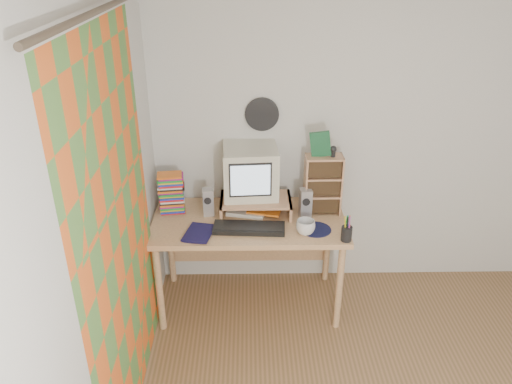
{
  "coord_description": "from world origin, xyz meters",
  "views": [
    {
      "loc": [
        -1.03,
        -1.77,
        2.55
      ],
      "look_at": [
        -0.98,
        1.33,
        1.0
      ],
      "focal_mm": 35.0,
      "sensor_mm": 36.0,
      "label": 1
    }
  ],
  "objects_px": {
    "keyboard": "(249,228)",
    "cd_rack": "(323,185)",
    "diary": "(186,230)",
    "mug": "(306,227)",
    "desk": "(249,231)",
    "crt_monitor": "(250,173)",
    "dvd_stack": "(172,196)"
  },
  "relations": [
    {
      "from": "keyboard",
      "to": "dvd_stack",
      "type": "relative_size",
      "value": 1.99
    },
    {
      "from": "keyboard",
      "to": "diary",
      "type": "relative_size",
      "value": 2.24
    },
    {
      "from": "crt_monitor",
      "to": "dvd_stack",
      "type": "distance_m",
      "value": 0.61
    },
    {
      "from": "crt_monitor",
      "to": "keyboard",
      "type": "height_order",
      "value": "crt_monitor"
    },
    {
      "from": "dvd_stack",
      "to": "mug",
      "type": "distance_m",
      "value": 1.02
    },
    {
      "from": "dvd_stack",
      "to": "diary",
      "type": "xyz_separation_m",
      "value": [
        0.13,
        -0.32,
        -0.1
      ]
    },
    {
      "from": "crt_monitor",
      "to": "diary",
      "type": "xyz_separation_m",
      "value": [
        -0.45,
        -0.33,
        -0.28
      ]
    },
    {
      "from": "cd_rack",
      "to": "mug",
      "type": "distance_m",
      "value": 0.39
    },
    {
      "from": "dvd_stack",
      "to": "cd_rack",
      "type": "xyz_separation_m",
      "value": [
        1.11,
        -0.02,
        0.1
      ]
    },
    {
      "from": "cd_rack",
      "to": "diary",
      "type": "distance_m",
      "value": 1.04
    },
    {
      "from": "crt_monitor",
      "to": "cd_rack",
      "type": "xyz_separation_m",
      "value": [
        0.53,
        -0.04,
        -0.08
      ]
    },
    {
      "from": "crt_monitor",
      "to": "keyboard",
      "type": "distance_m",
      "value": 0.42
    },
    {
      "from": "desk",
      "to": "cd_rack",
      "type": "bearing_deg",
      "value": 4.97
    },
    {
      "from": "cd_rack",
      "to": "diary",
      "type": "height_order",
      "value": "cd_rack"
    },
    {
      "from": "dvd_stack",
      "to": "mug",
      "type": "bearing_deg",
      "value": -26.65
    },
    {
      "from": "crt_monitor",
      "to": "dvd_stack",
      "type": "relative_size",
      "value": 1.54
    },
    {
      "from": "keyboard",
      "to": "mug",
      "type": "xyz_separation_m",
      "value": [
        0.39,
        -0.05,
        0.04
      ]
    },
    {
      "from": "dvd_stack",
      "to": "crt_monitor",
      "type": "bearing_deg",
      "value": -5.62
    },
    {
      "from": "desk",
      "to": "crt_monitor",
      "type": "height_order",
      "value": "crt_monitor"
    },
    {
      "from": "desk",
      "to": "keyboard",
      "type": "relative_size",
      "value": 2.81
    },
    {
      "from": "desk",
      "to": "dvd_stack",
      "type": "distance_m",
      "value": 0.63
    },
    {
      "from": "mug",
      "to": "crt_monitor",
      "type": "bearing_deg",
      "value": 136.8
    },
    {
      "from": "keyboard",
      "to": "mug",
      "type": "height_order",
      "value": "mug"
    },
    {
      "from": "desk",
      "to": "cd_rack",
      "type": "distance_m",
      "value": 0.65
    },
    {
      "from": "crt_monitor",
      "to": "cd_rack",
      "type": "relative_size",
      "value": 0.86
    },
    {
      "from": "desk",
      "to": "mug",
      "type": "distance_m",
      "value": 0.51
    },
    {
      "from": "dvd_stack",
      "to": "cd_rack",
      "type": "relative_size",
      "value": 0.56
    },
    {
      "from": "keyboard",
      "to": "cd_rack",
      "type": "xyz_separation_m",
      "value": [
        0.54,
        0.26,
        0.21
      ]
    },
    {
      "from": "keyboard",
      "to": "cd_rack",
      "type": "bearing_deg",
      "value": 29.49
    },
    {
      "from": "cd_rack",
      "to": "diary",
      "type": "bearing_deg",
      "value": -164.09
    },
    {
      "from": "desk",
      "to": "mug",
      "type": "xyz_separation_m",
      "value": [
        0.39,
        -0.27,
        0.19
      ]
    },
    {
      "from": "diary",
      "to": "mug",
      "type": "bearing_deg",
      "value": 11.16
    }
  ]
}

